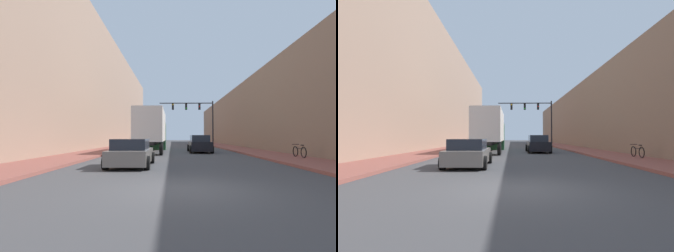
{
  "view_description": "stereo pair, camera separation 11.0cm",
  "coord_description": "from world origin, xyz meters",
  "views": [
    {
      "loc": [
        -0.37,
        -7.62,
        1.53
      ],
      "look_at": [
        -0.69,
        13.25,
        2.35
      ],
      "focal_mm": 28.0,
      "sensor_mm": 36.0,
      "label": 1
    },
    {
      "loc": [
        -0.26,
        -7.62,
        1.53
      ],
      "look_at": [
        -0.69,
        13.25,
        2.35
      ],
      "focal_mm": 28.0,
      "sensor_mm": 36.0,
      "label": 2
    }
  ],
  "objects": [
    {
      "name": "ground_plane",
      "position": [
        0.0,
        0.0,
        0.0
      ],
      "size": [
        200.0,
        200.0,
        0.0
      ],
      "primitive_type": "plane",
      "color": "#424244"
    },
    {
      "name": "building_left",
      "position": [
        -12.04,
        30.0,
        7.94
      ],
      "size": [
        6.0,
        80.0,
        15.88
      ],
      "color": "#997A66",
      "rests_on": "ground"
    },
    {
      "name": "traffic_signal_gantry",
      "position": [
        3.41,
        30.21,
        4.8
      ],
      "size": [
        7.79,
        0.35,
        6.64
      ],
      "color": "black",
      "rests_on": "ground"
    },
    {
      "name": "sidewalk_right",
      "position": [
        7.36,
        30.0,
        0.07
      ],
      "size": [
        3.37,
        80.0,
        0.15
      ],
      "color": "brown",
      "rests_on": "ground"
    },
    {
      "name": "sedan_car",
      "position": [
        -2.45,
        5.76,
        0.67
      ],
      "size": [
        2.14,
        4.29,
        1.4
      ],
      "color": "slate",
      "rests_on": "ground"
    },
    {
      "name": "suv_car",
      "position": [
        2.25,
        17.49,
        0.78
      ],
      "size": [
        2.13,
        4.87,
        1.64
      ],
      "color": "black",
      "rests_on": "ground"
    },
    {
      "name": "semi_truck",
      "position": [
        -2.31,
        18.21,
        2.18
      ],
      "size": [
        2.41,
        11.91,
        3.89
      ],
      "color": "silver",
      "rests_on": "ground"
    },
    {
      "name": "building_right",
      "position": [
        12.04,
        30.0,
        4.4
      ],
      "size": [
        6.0,
        80.0,
        8.8
      ],
      "color": "#846B56",
      "rests_on": "ground"
    },
    {
      "name": "parked_bicycle",
      "position": [
        7.98,
        9.71,
        0.53
      ],
      "size": [
        0.44,
        1.82,
        0.86
      ],
      "color": "black",
      "rests_on": "sidewalk_right"
    },
    {
      "name": "sidewalk_left",
      "position": [
        -7.36,
        30.0,
        0.07
      ],
      "size": [
        3.37,
        80.0,
        0.15
      ],
      "color": "brown",
      "rests_on": "ground"
    }
  ]
}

